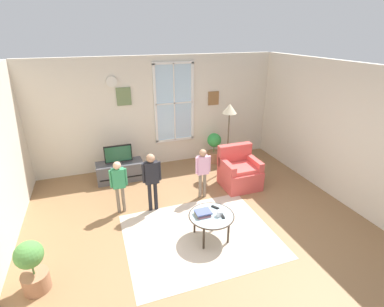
{
  "coord_description": "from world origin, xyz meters",
  "views": [
    {
      "loc": [
        -1.48,
        -3.64,
        3.14
      ],
      "look_at": [
        0.07,
        0.76,
        1.13
      ],
      "focal_mm": 26.86,
      "sensor_mm": 36.0,
      "label": 1
    }
  ],
  "objects_px": {
    "person_black_shirt": "(152,176)",
    "armchair": "(239,172)",
    "cup": "(219,213)",
    "person_pink_shirt": "(203,168)",
    "tv_stand": "(120,171)",
    "remote_near_books": "(215,207)",
    "book_stack": "(203,213)",
    "potted_plant_by_window": "(214,147)",
    "coffee_table": "(211,217)",
    "person_green_shirt": "(119,181)",
    "potted_plant_corner": "(32,266)",
    "remote_near_cup": "(222,216)",
    "floor_lamp": "(229,116)",
    "television": "(118,154)"
  },
  "relations": [
    {
      "from": "person_black_shirt",
      "to": "armchair",
      "type": "bearing_deg",
      "value": 8.65
    },
    {
      "from": "cup",
      "to": "person_pink_shirt",
      "type": "xyz_separation_m",
      "value": [
        0.22,
        1.27,
        0.17
      ]
    },
    {
      "from": "tv_stand",
      "to": "person_black_shirt",
      "type": "relative_size",
      "value": 0.88
    },
    {
      "from": "tv_stand",
      "to": "remote_near_books",
      "type": "xyz_separation_m",
      "value": [
        1.3,
        -2.35,
        0.23
      ]
    },
    {
      "from": "book_stack",
      "to": "person_pink_shirt",
      "type": "height_order",
      "value": "person_pink_shirt"
    },
    {
      "from": "tv_stand",
      "to": "potted_plant_by_window",
      "type": "distance_m",
      "value": 2.41
    },
    {
      "from": "coffee_table",
      "to": "cup",
      "type": "height_order",
      "value": "cup"
    },
    {
      "from": "tv_stand",
      "to": "person_green_shirt",
      "type": "relative_size",
      "value": 0.99
    },
    {
      "from": "book_stack",
      "to": "person_pink_shirt",
      "type": "xyz_separation_m",
      "value": [
        0.45,
        1.17,
        0.18
      ]
    },
    {
      "from": "tv_stand",
      "to": "remote_near_books",
      "type": "distance_m",
      "value": 2.7
    },
    {
      "from": "person_pink_shirt",
      "to": "potted_plant_corner",
      "type": "height_order",
      "value": "person_pink_shirt"
    },
    {
      "from": "book_stack",
      "to": "potted_plant_corner",
      "type": "relative_size",
      "value": 0.34
    },
    {
      "from": "armchair",
      "to": "book_stack",
      "type": "height_order",
      "value": "armchair"
    },
    {
      "from": "person_green_shirt",
      "to": "remote_near_cup",
      "type": "bearing_deg",
      "value": -42.4
    },
    {
      "from": "coffee_table",
      "to": "person_black_shirt",
      "type": "bearing_deg",
      "value": 123.15
    },
    {
      "from": "potted_plant_by_window",
      "to": "coffee_table",
      "type": "bearing_deg",
      "value": -114.2
    },
    {
      "from": "tv_stand",
      "to": "person_pink_shirt",
      "type": "relative_size",
      "value": 0.97
    },
    {
      "from": "armchair",
      "to": "person_pink_shirt",
      "type": "xyz_separation_m",
      "value": [
        -0.92,
        -0.18,
        0.33
      ]
    },
    {
      "from": "potted_plant_by_window",
      "to": "floor_lamp",
      "type": "relative_size",
      "value": 0.46
    },
    {
      "from": "cup",
      "to": "potted_plant_by_window",
      "type": "bearing_deg",
      "value": 68.08
    },
    {
      "from": "armchair",
      "to": "tv_stand",
      "type": "bearing_deg",
      "value": 155.07
    },
    {
      "from": "tv_stand",
      "to": "cup",
      "type": "bearing_deg",
      "value": -63.64
    },
    {
      "from": "person_black_shirt",
      "to": "cup",
      "type": "bearing_deg",
      "value": -54.41
    },
    {
      "from": "television",
      "to": "remote_near_books",
      "type": "bearing_deg",
      "value": -60.91
    },
    {
      "from": "person_black_shirt",
      "to": "potted_plant_by_window",
      "type": "relative_size",
      "value": 1.5
    },
    {
      "from": "armchair",
      "to": "remote_near_books",
      "type": "relative_size",
      "value": 6.21
    },
    {
      "from": "remote_near_cup",
      "to": "person_pink_shirt",
      "type": "relative_size",
      "value": 0.13
    },
    {
      "from": "armchair",
      "to": "person_pink_shirt",
      "type": "bearing_deg",
      "value": -169.1
    },
    {
      "from": "floor_lamp",
      "to": "cup",
      "type": "bearing_deg",
      "value": -118.84
    },
    {
      "from": "remote_near_cup",
      "to": "floor_lamp",
      "type": "xyz_separation_m",
      "value": [
        1.17,
        2.24,
        0.93
      ]
    },
    {
      "from": "remote_near_books",
      "to": "person_pink_shirt",
      "type": "relative_size",
      "value": 0.13
    },
    {
      "from": "armchair",
      "to": "person_black_shirt",
      "type": "distance_m",
      "value": 2.02
    },
    {
      "from": "remote_near_books",
      "to": "remote_near_cup",
      "type": "height_order",
      "value": "same"
    },
    {
      "from": "book_stack",
      "to": "potted_plant_by_window",
      "type": "height_order",
      "value": "potted_plant_by_window"
    },
    {
      "from": "person_black_shirt",
      "to": "floor_lamp",
      "type": "relative_size",
      "value": 0.7
    },
    {
      "from": "tv_stand",
      "to": "floor_lamp",
      "type": "relative_size",
      "value": 0.62
    },
    {
      "from": "remote_near_books",
      "to": "floor_lamp",
      "type": "height_order",
      "value": "floor_lamp"
    },
    {
      "from": "tv_stand",
      "to": "armchair",
      "type": "height_order",
      "value": "armchair"
    },
    {
      "from": "cup",
      "to": "person_pink_shirt",
      "type": "distance_m",
      "value": 1.3
    },
    {
      "from": "cup",
      "to": "remote_near_cup",
      "type": "distance_m",
      "value": 0.06
    },
    {
      "from": "coffee_table",
      "to": "cup",
      "type": "distance_m",
      "value": 0.14
    },
    {
      "from": "coffee_table",
      "to": "potted_plant_corner",
      "type": "xyz_separation_m",
      "value": [
        -2.55,
        -0.19,
        -0.02
      ]
    },
    {
      "from": "potted_plant_corner",
      "to": "floor_lamp",
      "type": "relative_size",
      "value": 0.46
    },
    {
      "from": "person_green_shirt",
      "to": "potted_plant_corner",
      "type": "relative_size",
      "value": 1.37
    },
    {
      "from": "book_stack",
      "to": "person_black_shirt",
      "type": "distance_m",
      "value": 1.23
    },
    {
      "from": "coffee_table",
      "to": "floor_lamp",
      "type": "relative_size",
      "value": 0.45
    },
    {
      "from": "coffee_table",
      "to": "person_pink_shirt",
      "type": "height_order",
      "value": "person_pink_shirt"
    },
    {
      "from": "book_stack",
      "to": "remote_near_cup",
      "type": "relative_size",
      "value": 1.8
    },
    {
      "from": "person_green_shirt",
      "to": "person_black_shirt",
      "type": "bearing_deg",
      "value": -13.12
    },
    {
      "from": "armchair",
      "to": "potted_plant_corner",
      "type": "height_order",
      "value": "armchair"
    }
  ]
}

